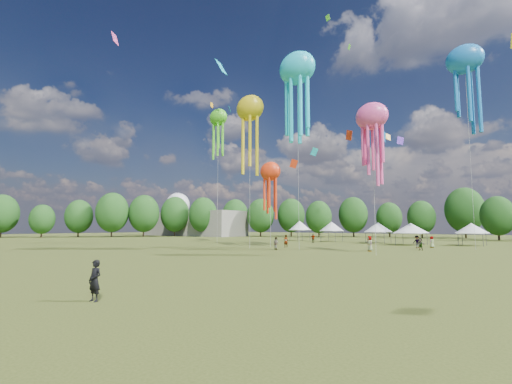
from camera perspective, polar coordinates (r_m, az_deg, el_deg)
The scene contains 10 objects.
ground at distance 24.18m, azimuth -30.88°, elevation -12.08°, with size 300.00×300.00×0.00m, color #384416.
observer_main at distance 16.61m, azimuth -24.35°, elevation -12.77°, with size 0.62×0.41×1.70m, color black.
spectator_near at distance 47.79m, azimuth 3.23°, elevation -8.22°, with size 0.82×0.64×1.68m, color gray.
spectators_far at distance 55.43m, azimuth 22.05°, elevation -7.42°, with size 33.93×17.53×1.90m.
festival_tents at distance 70.36m, azimuth 18.27°, elevation -5.34°, with size 37.18×9.84×4.33m.
show_kites at distance 53.86m, azimuth 9.63°, elevation 13.08°, with size 44.28×20.84×28.57m.
small_kites at distance 62.13m, azimuth 16.86°, elevation 20.04°, with size 71.05×64.59×42.36m.
treeline at distance 75.55m, azimuth 19.16°, elevation -2.61°, with size 201.57×95.24×13.43m.
hangar at distance 123.97m, azimuth -10.09°, elevation -5.04°, with size 40.00×12.00×8.00m, color gray.
radome at distance 140.34m, azimuth -12.41°, elevation -2.60°, with size 9.00×9.00×16.00m.
Camera 1 is at (22.54, -8.19, 3.07)m, focal length 25.03 mm.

